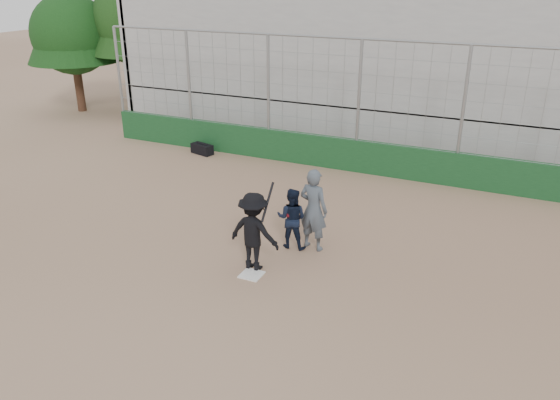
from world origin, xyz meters
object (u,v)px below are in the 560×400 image
at_px(catcher_crouched, 291,228).
at_px(umpire, 313,214).
at_px(batter_at_plate, 254,232).
at_px(equipment_bag, 202,149).

xyz_separation_m(catcher_crouched, umpire, (0.44, 0.18, 0.36)).
bearing_deg(batter_at_plate, equipment_bag, 130.11).
xyz_separation_m(batter_at_plate, umpire, (0.78, 1.36, 0.00)).
height_order(umpire, equipment_bag, umpire).
bearing_deg(batter_at_plate, catcher_crouched, 74.07).
distance_m(umpire, equipment_bag, 7.69).
bearing_deg(umpire, batter_at_plate, 71.06).
relative_size(batter_at_plate, umpire, 1.09).
xyz_separation_m(catcher_crouched, equipment_bag, (-5.53, 4.99, -0.32)).
height_order(batter_at_plate, umpire, batter_at_plate).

